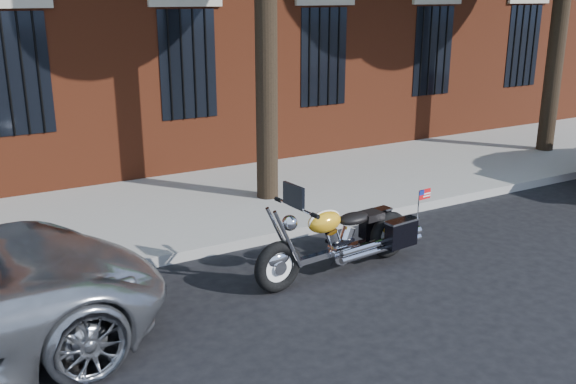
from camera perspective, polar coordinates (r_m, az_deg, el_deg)
ground at (r=8.44m, az=4.57°, el=-7.04°), size 120.00×120.00×0.00m
curb at (r=9.49m, az=-0.13°, el=-3.68°), size 40.00×0.16×0.15m
sidewalk at (r=11.07m, az=-4.98°, el=-0.67°), size 40.00×3.60×0.15m
motorcycle at (r=8.28m, az=5.11°, el=-4.21°), size 2.62×0.88×1.31m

